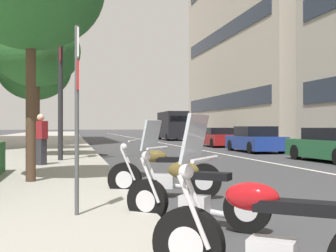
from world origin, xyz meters
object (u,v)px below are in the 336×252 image
Objects in this scene: motorcycle_nearest_camera at (163,175)px; parking_sign_by_curb at (77,96)px; delivery_van_ahead at (172,125)px; car_far_down_avenue at (218,138)px; pedestrian_on_plaza at (41,139)px; motorcycle_by_sign_pole at (268,239)px; car_approaching_light at (335,146)px; car_following_behind at (255,140)px; street_lamp_with_banners at (69,35)px; motorcycle_second_in_row at (192,195)px; street_tree_by_lamp_post at (34,69)px; street_tree_mid_sidewalk at (37,51)px.

parking_sign_by_curb reaches higher than motorcycle_nearest_camera.
car_far_down_avenue is at bearing -179.64° from delivery_van_ahead.
car_far_down_avenue is 17.94m from pedestrian_on_plaza.
delivery_van_ahead reaches higher than motorcycle_nearest_camera.
delivery_van_ahead is 39.07m from parking_sign_by_curb.
pedestrian_on_plaza is (6.32, 2.69, 0.54)m from motorcycle_nearest_camera.
parking_sign_by_curb is (2.89, 1.50, 1.35)m from motorcycle_by_sign_pole.
car_approaching_light is 7.02m from car_following_behind.
street_lamp_with_banners is (-27.36, 10.12, 3.21)m from delivery_van_ahead.
motorcycle_nearest_camera is 3.06m from parking_sign_by_curb.
parking_sign_by_curb is at bearing 166.28° from delivery_van_ahead.
car_far_down_avenue is 24.85m from parking_sign_by_curb.
motorcycle_by_sign_pole is 0.42× the size of car_far_down_avenue.
street_tree_by_lamp_post is at bearing -41.24° from motorcycle_second_in_row.
street_tree_by_lamp_post is (16.92, 3.71, 4.09)m from motorcycle_nearest_camera.
delivery_van_ahead is (14.96, -0.17, 0.90)m from car_far_down_avenue.
car_following_behind is at bearing -9.52° from pedestrian_on_plaza.
motorcycle_nearest_camera is 0.47× the size of car_approaching_light.
delivery_van_ahead is 3.79× the size of pedestrian_on_plaza.
street_lamp_with_banners is at bearing 81.46° from car_approaching_light.
motorcycle_nearest_camera is at bearing -54.45° from motorcycle_by_sign_pole.
car_approaching_light is 0.76× the size of street_tree_mid_sidewalk.
pedestrian_on_plaza is (-29.28, 10.98, -0.55)m from delivery_van_ahead.
motorcycle_by_sign_pole reaches higher than motorcycle_nearest_camera.
delivery_van_ahead reaches higher than car_approaching_light.
street_tree_by_lamp_post is at bearing 12.19° from street_lamp_with_banners.
street_lamp_with_banners reaches higher than parking_sign_by_curb.
car_following_behind is 21.52m from delivery_van_ahead.
delivery_van_ahead is 31.27m from pedestrian_on_plaza.
delivery_van_ahead is 22.40m from street_tree_by_lamp_post.
car_far_down_avenue is (23.22, -8.23, 0.18)m from motorcycle_second_in_row.
motorcycle_by_sign_pole is 11.69m from pedestrian_on_plaza.
motorcycle_second_in_row is at bearing 108.82° from motorcycle_nearest_camera.
motorcycle_second_in_row is 0.38× the size of car_following_behind.
car_far_down_avenue is 15.47m from street_tree_mid_sidewalk.
delivery_van_ahead is at bearing 23.87° from pedestrian_on_plaza.
car_far_down_avenue is 1.60× the size of parking_sign_by_curb.
motorcycle_nearest_camera is 0.34× the size of delivery_van_ahead.
motorcycle_nearest_camera is at bearing -37.25° from parking_sign_by_curb.
motorcycle_by_sign_pole is 20.83m from car_following_behind.
motorcycle_by_sign_pole is 41.55m from delivery_van_ahead.
car_approaching_light is 1.71× the size of parking_sign_by_curb.
car_approaching_light is at bearing -178.39° from car_far_down_avenue.
street_tree_by_lamp_post reaches higher than motorcycle_nearest_camera.
street_tree_by_lamp_post is (8.68, 1.87, -0.21)m from street_lamp_with_banners.
pedestrian_on_plaza reaches higher than car_approaching_light.
street_tree_by_lamp_post is at bearing -43.50° from motorcycle_by_sign_pole.
car_approaching_light is at bearing -118.02° from motorcycle_nearest_camera.
car_approaching_light is at bearing -176.72° from car_following_behind.
motorcycle_second_in_row is at bearing -167.32° from street_tree_mid_sidewalk.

